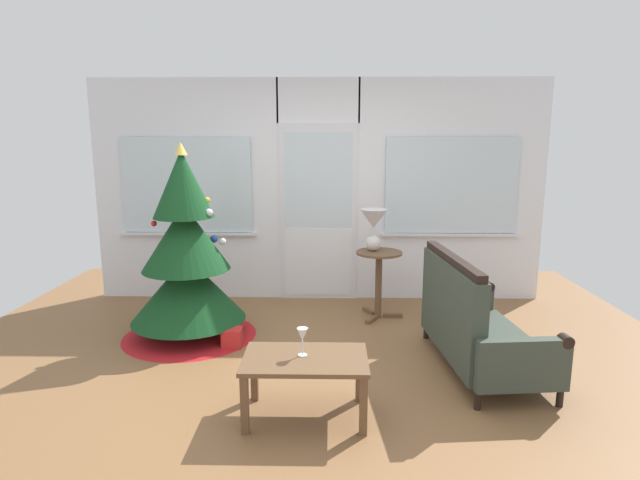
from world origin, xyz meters
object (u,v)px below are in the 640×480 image
object	(u,v)px
christmas_tree	(187,265)
settee_sofa	(473,325)
side_table	(379,271)
wine_glass	(302,336)
gift_box	(232,338)
coffee_table	(305,366)
table_lamp	(374,224)

from	to	relation	value
christmas_tree	settee_sofa	world-z (taller)	christmas_tree
christmas_tree	side_table	xyz separation A→B (m)	(1.87, 0.56, -0.19)
wine_glass	gift_box	size ratio (longest dim) A/B	1.10
side_table	gift_box	xyz separation A→B (m)	(-1.41, -0.83, -0.42)
settee_sofa	side_table	bearing A→B (deg)	118.29
side_table	gift_box	bearing A→B (deg)	-149.47
christmas_tree	gift_box	world-z (taller)	christmas_tree
christmas_tree	wine_glass	size ratio (longest dim) A/B	9.49
settee_sofa	wine_glass	xyz separation A→B (m)	(-1.36, -0.76, 0.20)
coffee_table	gift_box	size ratio (longest dim) A/B	4.74
side_table	table_lamp	xyz separation A→B (m)	(-0.06, 0.04, 0.49)
side_table	coffee_table	xyz separation A→B (m)	(-0.68, -2.01, -0.14)
coffee_table	gift_box	bearing A→B (deg)	121.58
settee_sofa	wine_glass	size ratio (longest dim) A/B	7.67
christmas_tree	settee_sofa	distance (m)	2.64
side_table	gift_box	distance (m)	1.69
gift_box	christmas_tree	bearing A→B (deg)	149.57
table_lamp	wine_glass	bearing A→B (deg)	-107.46
coffee_table	wine_glass	xyz separation A→B (m)	(-0.02, 0.03, 0.21)
coffee_table	wine_glass	size ratio (longest dim) A/B	4.32
christmas_tree	wine_glass	distance (m)	1.85
settee_sofa	gift_box	size ratio (longest dim) A/B	8.42
coffee_table	gift_box	distance (m)	1.42
christmas_tree	coffee_table	size ratio (longest dim) A/B	2.20
side_table	wine_glass	world-z (taller)	side_table
coffee_table	settee_sofa	bearing A→B (deg)	30.47
settee_sofa	table_lamp	distance (m)	1.59
side_table	table_lamp	distance (m)	0.50
settee_sofa	side_table	xyz separation A→B (m)	(-0.66, 1.23, 0.13)
side_table	christmas_tree	bearing A→B (deg)	-163.40
settee_sofa	table_lamp	world-z (taller)	table_lamp
wine_glass	settee_sofa	bearing A→B (deg)	29.26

